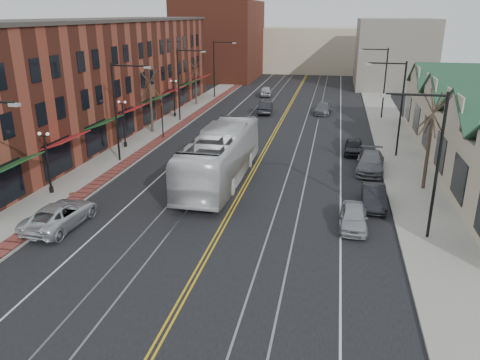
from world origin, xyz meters
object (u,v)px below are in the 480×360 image
at_px(transit_bus, 220,156).
at_px(parked_car_a, 354,217).
at_px(parked_car_b, 374,197).
at_px(parked_car_c, 370,162).
at_px(parked_suv, 60,215).
at_px(parked_car_d, 354,146).

xyz_separation_m(transit_bus, parked_car_a, (9.50, -6.31, -1.27)).
xyz_separation_m(parked_car_b, parked_car_c, (0.21, 7.36, 0.07)).
distance_m(parked_suv, parked_car_a, 17.11).
xyz_separation_m(transit_bus, parked_car_d, (9.89, 9.34, -1.27)).
xyz_separation_m(parked_suv, parked_car_a, (16.80, 3.26, -0.07)).
relative_size(parked_car_a, parked_car_c, 0.76).
height_order(transit_bus, parked_car_c, transit_bus).
relative_size(parked_car_c, parked_car_d, 1.32).
bearing_deg(parked_suv, parked_car_c, -139.81).
xyz_separation_m(parked_suv, parked_car_c, (18.35, 14.12, 0.02)).
bearing_deg(parked_car_d, parked_car_c, -74.11).
xyz_separation_m(transit_bus, parked_suv, (-7.30, -9.58, -1.20)).
bearing_deg(transit_bus, parked_car_b, 166.00).
distance_m(transit_bus, parked_car_b, 11.28).
bearing_deg(parked_suv, parked_car_d, -129.65).
height_order(parked_car_a, parked_car_d, parked_car_a).
bearing_deg(parked_car_a, parked_car_c, 82.39).
bearing_deg(parked_car_b, parked_suv, -159.17).
distance_m(parked_car_c, parked_car_d, 4.93).
relative_size(parked_car_b, parked_car_d, 1.05).
bearing_deg(parked_suv, parked_car_b, -156.94).
xyz_separation_m(parked_suv, parked_car_d, (17.19, 18.91, -0.07)).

